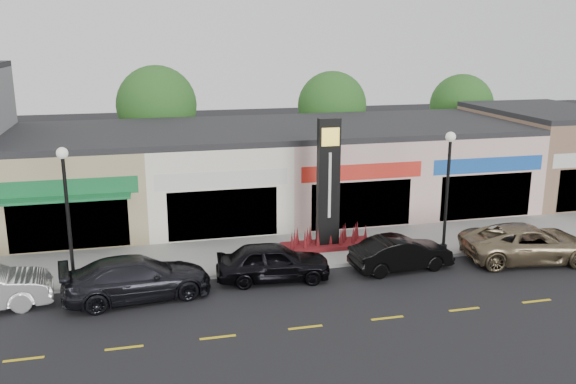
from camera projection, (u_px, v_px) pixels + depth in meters
name	position (u px, v px, depth m)	size (l,w,h in m)	color
ground	(285.00, 292.00, 23.63)	(120.00, 120.00, 0.00)	black
sidewalk	(263.00, 253.00, 27.71)	(52.00, 4.30, 0.15)	gray
curb	(274.00, 271.00, 25.59)	(52.00, 0.20, 0.15)	gray
shop_beige	(77.00, 179.00, 31.88)	(7.00, 10.85, 4.80)	tan
shop_cream	(211.00, 172.00, 33.49)	(7.00, 10.01, 4.80)	white
shop_pink_w	(332.00, 165.00, 35.08)	(7.00, 10.01, 4.80)	beige
shop_pink_e	(443.00, 160.00, 36.67)	(7.00, 10.01, 4.80)	beige
shop_tan	(545.00, 151.00, 38.20)	(7.00, 10.01, 5.30)	#896B50
tree_rear_west	(157.00, 106.00, 39.77)	(5.20, 5.20, 7.83)	#382619
tree_rear_mid	(332.00, 106.00, 42.58)	(4.80, 4.80, 7.29)	#382619
tree_rear_east	(461.00, 106.00, 44.92)	(4.60, 4.60, 6.94)	#382619
lamp_west_near	(67.00, 202.00, 23.29)	(0.44, 0.44, 5.47)	black
lamp_east_near	(448.00, 180.00, 26.93)	(0.44, 0.44, 5.47)	black
pylon_sign	(328.00, 203.00, 27.69)	(4.20, 1.30, 6.00)	#58130F
car_dark_sedan	(137.00, 278.00, 22.97)	(5.52, 2.24, 1.60)	black
car_black_sedan	(273.00, 262.00, 24.67)	(4.61, 1.85, 1.57)	black
car_black_conv	(401.00, 253.00, 25.81)	(4.36, 1.52, 1.44)	black
car_gold_suv	(529.00, 243.00, 26.82)	(5.81, 2.68, 1.62)	#7B6A4E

